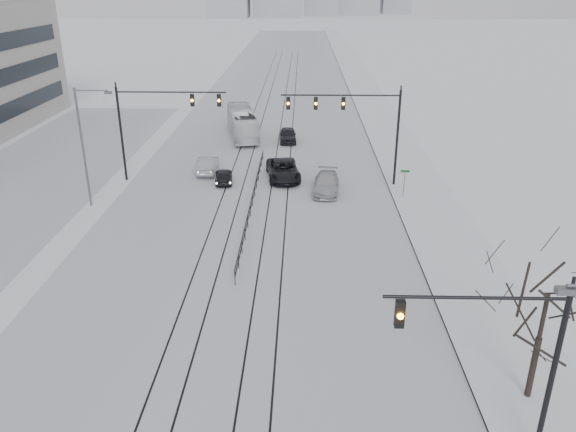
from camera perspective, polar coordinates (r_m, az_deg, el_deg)
The scene contains 18 objects.
road at distance 71.73m, azimuth -1.58°, elevation 9.96°, with size 22.00×260.00×0.02m, color silver.
sidewalk_east at distance 72.28m, azimuth 9.33°, elevation 9.82°, with size 5.00×260.00×0.16m, color silver.
curb at distance 72.00m, azimuth 7.37°, elevation 9.87°, with size 0.10×260.00×0.12m, color gray.
parking_strip at distance 53.19m, azimuth -25.15°, elevation 3.10°, with size 14.00×60.00×0.03m, color silver.
tram_rails at distance 52.47m, azimuth -2.69°, elevation 5.06°, with size 5.30×180.00×0.01m.
traffic_mast_near at distance 20.80m, azimuth 21.58°, elevation -12.60°, with size 6.10×0.37×7.00m.
traffic_mast_ne at distance 46.19m, azimuth 7.03°, elevation 9.83°, with size 9.60×0.37×8.00m.
traffic_mast_nw at distance 48.56m, azimuth -13.38°, elevation 9.80°, with size 9.10×0.37×8.00m.
street_light_west at distance 44.23m, azimuth -19.86°, elevation 7.32°, with size 2.73×0.25×9.00m.
bare_tree at distance 24.04m, azimuth 24.72°, elevation -8.27°, with size 4.40×4.40×6.10m.
median_fence at distance 42.90m, azimuth -3.62°, elevation 1.60°, with size 0.06×24.00×1.00m.
street_sign at distance 44.98m, azimuth 11.75°, elevation 3.64°, with size 0.70×0.06×2.40m.
sedan_sb_inner at distance 48.31m, azimuth -6.55°, elevation 4.07°, with size 1.44×3.57×1.22m, color black.
sedan_sb_outer at distance 51.08m, azimuth -8.18°, elevation 5.19°, with size 1.55×4.45×1.47m, color #A1A2A8.
sedan_nb_front at distance 48.88m, azimuth -0.50°, elevation 4.68°, with size 2.63×5.71×1.59m, color black.
sedan_nb_right at distance 45.87m, azimuth 3.91°, elevation 3.29°, with size 2.02×4.97×1.44m, color #B5B6BD.
sedan_nb_far at distance 60.54m, azimuth -0.01°, elevation 8.22°, with size 1.72×4.27×1.46m, color black.
box_truck at distance 62.68m, azimuth -4.65°, elevation 9.39°, with size 2.54×10.84×3.02m, color white.
Camera 1 is at (3.72, -9.81, 16.09)m, focal length 35.00 mm.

